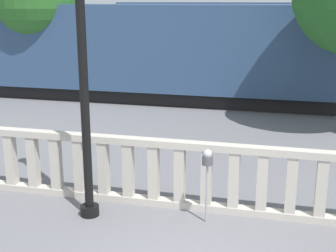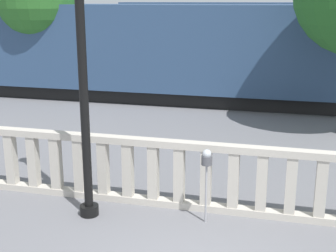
# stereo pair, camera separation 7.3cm
# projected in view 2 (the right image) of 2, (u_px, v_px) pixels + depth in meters

# --- Properties ---
(balustrade) EXTENTS (15.04, 0.24, 1.39)m
(balustrade) POSITION_uv_depth(u_px,v_px,m) (220.00, 178.00, 9.06)
(balustrade) COLOR #BCB5A8
(balustrade) RESTS_ON ground
(lamppost) EXTENTS (0.36, 0.36, 6.80)m
(lamppost) POSITION_uv_depth(u_px,v_px,m) (81.00, 35.00, 8.20)
(lamppost) COLOR black
(lamppost) RESTS_ON ground
(parking_meter) EXTENTS (0.20, 0.20, 1.44)m
(parking_meter) POSITION_uv_depth(u_px,v_px,m) (207.00, 163.00, 8.50)
(parking_meter) COLOR #99999E
(parking_meter) RESTS_ON ground
(train_near) EXTENTS (21.15, 2.89, 4.46)m
(train_near) POSITION_uv_depth(u_px,v_px,m) (130.00, 50.00, 19.27)
(train_near) COLOR black
(train_near) RESTS_ON ground
(train_far) EXTENTS (23.54, 3.06, 4.45)m
(train_far) POSITION_uv_depth(u_px,v_px,m) (290.00, 30.00, 32.19)
(train_far) COLOR black
(train_far) RESTS_ON ground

